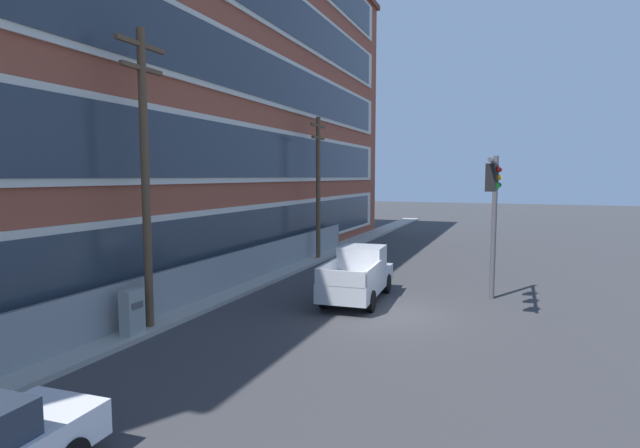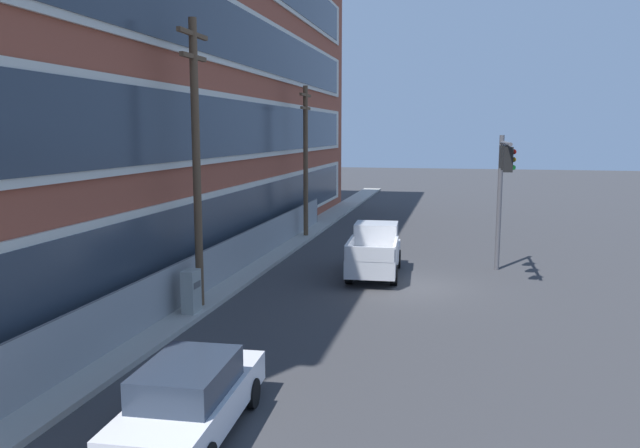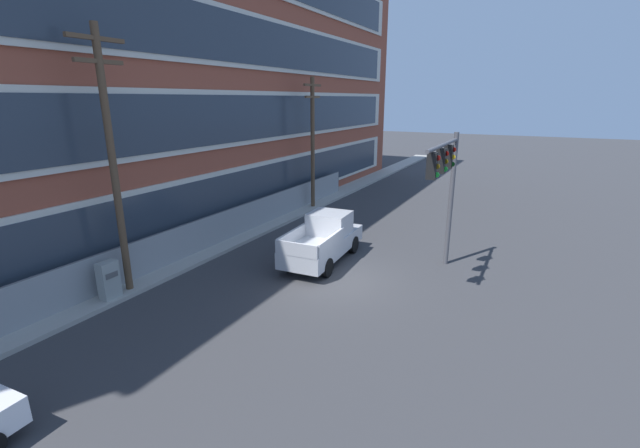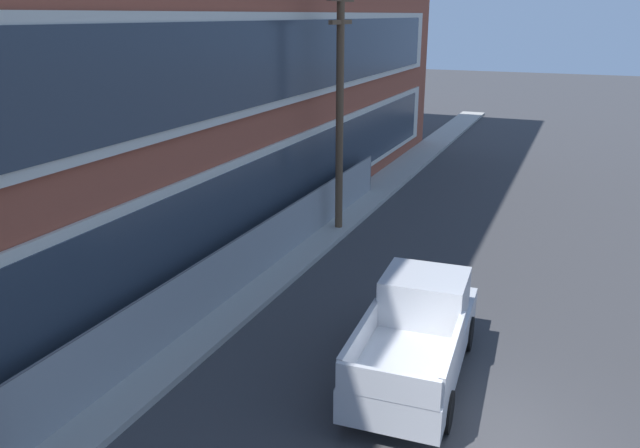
% 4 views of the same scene
% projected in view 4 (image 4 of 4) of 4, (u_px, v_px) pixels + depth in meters
% --- Properties ---
extents(ground_plane, '(160.00, 160.00, 0.00)m').
position_uv_depth(ground_plane, '(471.00, 444.00, 11.29)').
color(ground_plane, '#38383A').
extents(sidewalk_building_side, '(80.00, 1.69, 0.16)m').
position_uv_depth(sidewalk_building_side, '(158.00, 362.00, 13.81)').
color(sidewalk_building_side, '#9E9B93').
rests_on(sidewalk_building_side, ground).
extents(chain_link_fence, '(32.30, 0.06, 1.69)m').
position_uv_depth(chain_link_fence, '(118.00, 350.00, 12.76)').
color(chain_link_fence, gray).
rests_on(chain_link_fence, ground).
extents(pickup_truck_silver, '(5.42, 2.24, 2.08)m').
position_uv_depth(pickup_truck_silver, '(418.00, 334.00, 13.19)').
color(pickup_truck_silver, '#B2B5BA').
rests_on(pickup_truck_silver, ground).
extents(utility_pole_midblock, '(2.05, 0.26, 8.35)m').
position_uv_depth(utility_pole_midblock, '(340.00, 103.00, 20.96)').
color(utility_pole_midblock, brown).
rests_on(utility_pole_midblock, ground).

